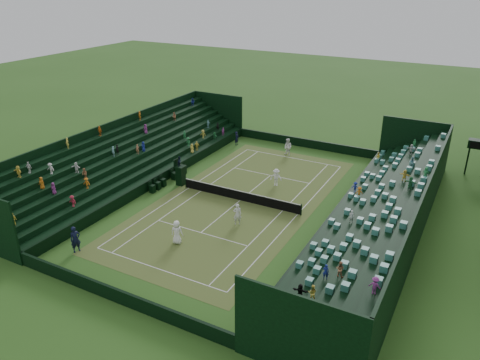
% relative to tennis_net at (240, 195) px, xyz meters
% --- Properties ---
extents(ground, '(160.00, 160.00, 0.00)m').
position_rel_tennis_net_xyz_m(ground, '(0.00, 0.00, -0.53)').
color(ground, '#2C571B').
rests_on(ground, ground).
extents(court_surface, '(12.97, 26.77, 0.01)m').
position_rel_tennis_net_xyz_m(court_surface, '(0.00, 0.00, -0.52)').
color(court_surface, '#356622').
rests_on(court_surface, ground).
extents(perimeter_wall_north, '(17.17, 0.20, 1.00)m').
position_rel_tennis_net_xyz_m(perimeter_wall_north, '(0.00, 15.88, -0.03)').
color(perimeter_wall_north, black).
rests_on(perimeter_wall_north, ground).
extents(perimeter_wall_south, '(17.17, 0.20, 1.00)m').
position_rel_tennis_net_xyz_m(perimeter_wall_south, '(0.00, -15.88, -0.03)').
color(perimeter_wall_south, black).
rests_on(perimeter_wall_south, ground).
extents(perimeter_wall_east, '(0.20, 31.77, 1.00)m').
position_rel_tennis_net_xyz_m(perimeter_wall_east, '(8.48, 0.00, -0.03)').
color(perimeter_wall_east, black).
rests_on(perimeter_wall_east, ground).
extents(perimeter_wall_west, '(0.20, 31.77, 1.00)m').
position_rel_tennis_net_xyz_m(perimeter_wall_west, '(-8.48, 0.00, -0.03)').
color(perimeter_wall_west, black).
rests_on(perimeter_wall_west, ground).
extents(north_grandstand, '(6.60, 32.00, 4.90)m').
position_rel_tennis_net_xyz_m(north_grandstand, '(12.66, 0.00, 1.02)').
color(north_grandstand, black).
rests_on(north_grandstand, ground).
extents(south_grandstand, '(6.60, 32.00, 4.90)m').
position_rel_tennis_net_xyz_m(south_grandstand, '(-12.66, 0.00, 1.02)').
color(south_grandstand, black).
rests_on(south_grandstand, ground).
extents(tennis_net, '(11.67, 0.10, 1.06)m').
position_rel_tennis_net_xyz_m(tennis_net, '(0.00, 0.00, 0.00)').
color(tennis_net, black).
rests_on(tennis_net, ground).
extents(scoreboard_tower, '(2.00, 1.00, 3.70)m').
position_rel_tennis_net_xyz_m(scoreboard_tower, '(17.75, 16.00, 2.62)').
color(scoreboard_tower, black).
rests_on(scoreboard_tower, ground).
extents(umpire_chair, '(0.91, 0.91, 2.87)m').
position_rel_tennis_net_xyz_m(umpire_chair, '(-6.59, 0.33, 0.70)').
color(umpire_chair, black).
rests_on(umpire_chair, ground).
extents(courtside_chairs, '(0.49, 5.46, 1.06)m').
position_rel_tennis_net_xyz_m(courtside_chairs, '(-7.88, 0.15, -0.12)').
color(courtside_chairs, black).
rests_on(courtside_chairs, ground).
extents(player_near_west, '(1.03, 0.82, 1.86)m').
position_rel_tennis_net_xyz_m(player_near_west, '(-0.71, -8.50, 0.40)').
color(player_near_west, white).
rests_on(player_near_west, ground).
extents(player_near_east, '(0.81, 0.74, 1.85)m').
position_rel_tennis_net_xyz_m(player_near_east, '(1.85, -3.88, 0.40)').
color(player_near_east, white).
rests_on(player_near_east, ground).
extents(player_far_west, '(1.10, 0.96, 1.92)m').
position_rel_tennis_net_xyz_m(player_far_west, '(-0.72, 12.44, 0.43)').
color(player_far_west, white).
rests_on(player_far_west, ground).
extents(player_far_east, '(1.24, 0.94, 1.70)m').
position_rel_tennis_net_xyz_m(player_far_east, '(1.46, 4.46, 0.32)').
color(player_far_east, white).
rests_on(player_far_east, ground).
extents(line_judge_north, '(0.40, 0.60, 1.60)m').
position_rel_tennis_net_xyz_m(line_judge_north, '(-7.36, 12.81, 0.27)').
color(line_judge_north, black).
rests_on(line_judge_north, ground).
extents(line_judge_south, '(0.72, 0.86, 2.01)m').
position_rel_tennis_net_xyz_m(line_judge_south, '(-6.45, -12.90, 0.48)').
color(line_judge_south, black).
rests_on(line_judge_south, ground).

